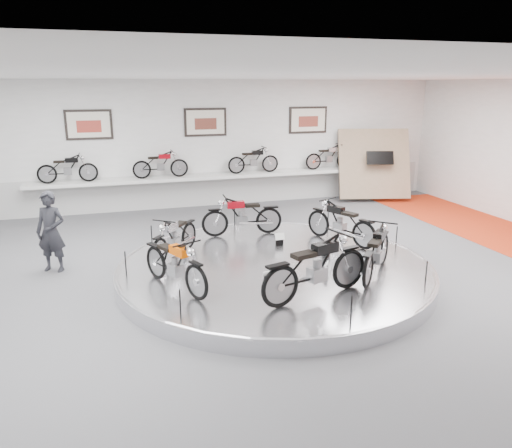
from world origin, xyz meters
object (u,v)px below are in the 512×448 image
object	(u,v)px
shelf	(209,177)
bike_c	(174,237)
visitor	(51,232)
bike_b	(242,215)
bike_a	(341,222)
display_platform	(275,270)
bike_e	(316,267)
bike_f	(377,251)
bike_d	(175,263)

from	to	relation	value
shelf	bike_c	distance (m)	5.72
shelf	visitor	bearing A→B (deg)	-133.28
bike_b	bike_a	bearing A→B (deg)	152.35
bike_b	display_platform	bearing A→B (deg)	96.77
display_platform	bike_a	xyz separation A→B (m)	(1.92, 0.89, 0.64)
shelf	bike_b	xyz separation A→B (m)	(-0.08, -4.25, -0.21)
bike_a	visitor	distance (m)	6.34
shelf	bike_e	world-z (taller)	bike_e
bike_b	visitor	bearing A→B (deg)	9.60
bike_b	bike_e	world-z (taller)	bike_e
bike_e	visitor	bearing A→B (deg)	125.93
bike_a	bike_f	bearing A→B (deg)	147.25
bike_e	bike_b	bearing A→B (deg)	77.35
bike_c	bike_d	world-z (taller)	bike_d
display_platform	bike_f	distance (m)	2.12
bike_d	visitor	world-z (taller)	visitor
display_platform	bike_a	world-z (taller)	bike_a
bike_a	bike_d	size ratio (longest dim) A/B	1.02
bike_b	bike_c	distance (m)	2.13
shelf	bike_a	distance (m)	5.84
bike_c	bike_e	world-z (taller)	bike_e
bike_f	bike_b	bearing A→B (deg)	70.08
bike_a	bike_f	world-z (taller)	bike_a
bike_e	display_platform	bearing A→B (deg)	78.05
display_platform	bike_f	xyz separation A→B (m)	(1.62, -1.20, 0.64)
bike_a	bike_d	world-z (taller)	bike_a
shelf	bike_a	bearing A→B (deg)	-70.82
display_platform	bike_b	bearing A→B (deg)	92.24
display_platform	shelf	world-z (taller)	shelf
display_platform	bike_c	bearing A→B (deg)	151.90
bike_f	bike_c	bearing A→B (deg)	100.90
bike_d	shelf	bearing A→B (deg)	138.69
shelf	bike_e	distance (m)	8.20
bike_f	visitor	xyz separation A→B (m)	(-5.98, 2.97, 0.07)
display_platform	bike_f	bearing A→B (deg)	-36.45
display_platform	bike_a	size ratio (longest dim) A/B	3.84
display_platform	bike_a	bearing A→B (deg)	24.93
shelf	bike_e	xyz separation A→B (m)	(0.11, -8.20, -0.14)
bike_b	bike_e	distance (m)	3.95
bike_a	bike_d	xyz separation A→B (m)	(-4.04, -1.59, -0.01)
display_platform	bike_a	distance (m)	2.21
bike_a	bike_f	xyz separation A→B (m)	(-0.29, -2.09, -0.00)
display_platform	bike_d	size ratio (longest dim) A/B	3.90
bike_a	bike_e	size ratio (longest dim) A/B	0.88
bike_d	bike_e	size ratio (longest dim) A/B	0.87
shelf	bike_f	size ratio (longest dim) A/B	6.63
bike_f	visitor	distance (m)	6.68
visitor	bike_e	bearing A→B (deg)	-13.59
shelf	bike_e	size ratio (longest dim) A/B	5.82
bike_c	shelf	bearing A→B (deg)	-160.91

